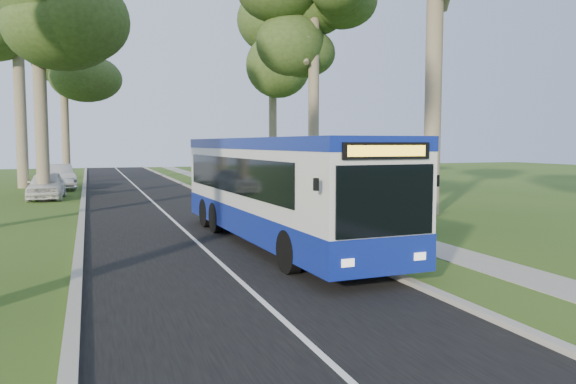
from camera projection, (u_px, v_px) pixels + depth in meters
name	position (u px, v px, depth m)	size (l,w,h in m)	color
ground	(330.00, 249.00, 16.61)	(120.00, 120.00, 0.00)	#304E18
road	(166.00, 214.00, 24.82)	(7.00, 100.00, 0.02)	black
kerb_east	(243.00, 210.00, 25.99)	(0.25, 100.00, 0.12)	#9E9B93
kerb_west	(82.00, 216.00, 23.65)	(0.25, 100.00, 0.12)	#9E9B93
centre_line	(166.00, 214.00, 24.82)	(0.12, 100.00, 0.01)	white
footpath	(303.00, 208.00, 26.99)	(1.50, 100.00, 0.02)	gray
bus	(277.00, 190.00, 17.30)	(3.20, 12.53, 3.29)	silver
bus_stop_sign	(388.00, 206.00, 14.52)	(0.12, 0.34, 2.43)	gray
bus_shelter	(380.00, 184.00, 18.79)	(2.25, 3.23, 2.52)	black
litter_bin	(264.00, 202.00, 24.75)	(0.61, 0.61, 1.07)	black
car_white	(46.00, 185.00, 31.52)	(1.85, 4.61, 1.57)	silver
car_silver	(57.00, 177.00, 37.68)	(1.82, 5.21, 1.72)	#A7AAAE
tree_west_e	(63.00, 55.00, 48.50)	(5.20, 5.20, 14.45)	#7A6B56
tree_east_c	(314.00, 8.00, 34.77)	(5.20, 5.20, 15.55)	#7A6B56
tree_east_d	(273.00, 53.00, 46.51)	(5.20, 5.20, 14.34)	#7A6B56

